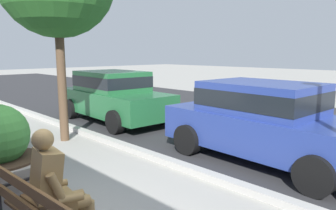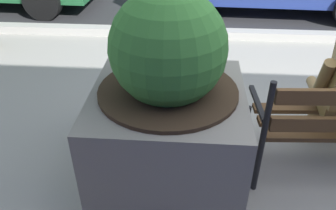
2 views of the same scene
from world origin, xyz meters
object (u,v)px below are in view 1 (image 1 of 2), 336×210
object	(u,v)px
bronze_statue_seated	(62,191)
concrete_planter	(0,167)
parked_car_blue	(265,119)
parked_car_green	(114,95)

from	to	relation	value
bronze_statue_seated	concrete_planter	xyz separation A→B (m)	(-1.37, -0.21, -0.05)
concrete_planter	bronze_statue_seated	bearing A→B (deg)	8.56
bronze_statue_seated	concrete_planter	size ratio (longest dim) A/B	0.93
concrete_planter	parked_car_blue	world-z (taller)	parked_car_blue
concrete_planter	parked_car_green	size ratio (longest dim) A/B	0.35
parked_car_green	concrete_planter	bearing A→B (deg)	-49.51
bronze_statue_seated	parked_car_green	xyz separation A→B (m)	(-5.13, 4.19, 0.17)
bronze_statue_seated	parked_car_blue	bearing A→B (deg)	89.65
bronze_statue_seated	parked_car_blue	xyz separation A→B (m)	(0.03, 4.19, 0.17)
parked_car_green	parked_car_blue	world-z (taller)	same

